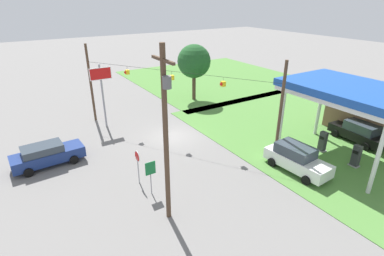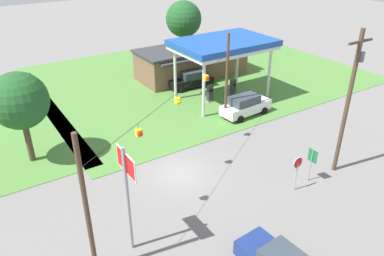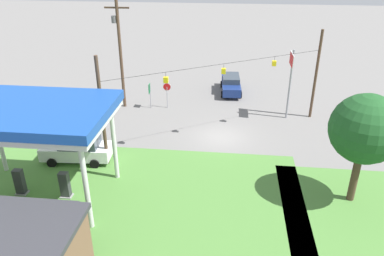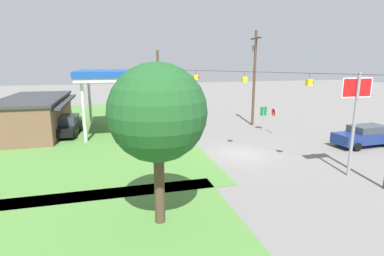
{
  "view_description": "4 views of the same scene",
  "coord_description": "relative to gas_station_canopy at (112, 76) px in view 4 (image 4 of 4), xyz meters",
  "views": [
    {
      "loc": [
        22.27,
        -11.91,
        11.95
      ],
      "look_at": [
        2.06,
        0.75,
        1.44
      ],
      "focal_mm": 28.0,
      "sensor_mm": 36.0,
      "label": 1
    },
    {
      "loc": [
        -11.13,
        -18.71,
        15.0
      ],
      "look_at": [
        3.21,
        3.28,
        1.28
      ],
      "focal_mm": 35.0,
      "sensor_mm": 36.0,
      "label": 2
    },
    {
      "loc": [
        -0.63,
        27.12,
        13.95
      ],
      "look_at": [
        1.96,
        3.81,
        2.56
      ],
      "focal_mm": 35.0,
      "sensor_mm": 36.0,
      "label": 3
    },
    {
      "loc": [
        -19.93,
        9.17,
        6.78
      ],
      "look_at": [
        4.27,
        2.72,
        1.26
      ],
      "focal_mm": 28.0,
      "sensor_mm": 36.0,
      "label": 4
    }
  ],
  "objects": [
    {
      "name": "grass_verge_station_corner",
      "position": [
        2.0,
        7.47,
        -5.47
      ],
      "size": [
        36.0,
        28.0,
        0.04
      ],
      "primitive_type": "cube",
      "color": "#4C7F38",
      "rests_on": "ground"
    },
    {
      "name": "signal_span_gantry",
      "position": [
        -10.61,
        -9.15,
        -1.26
      ],
      "size": [
        16.0,
        10.24,
        7.85
      ],
      "color": "#4C3828",
      "rests_on": "ground"
    },
    {
      "name": "stop_sign_roadside",
      "position": [
        -5.23,
        -14.82,
        -3.68
      ],
      "size": [
        0.8,
        0.08,
        2.5
      ],
      "rotation": [
        0.0,
        0.0,
        3.14
      ],
      "color": "#99999E",
      "rests_on": "ground"
    },
    {
      "name": "gas_station_store",
      "position": [
        1.3,
        7.45,
        -3.74
      ],
      "size": [
        12.86,
        5.99,
        3.47
      ],
      "color": "brown",
      "rests_on": "ground"
    },
    {
      "name": "route_sign",
      "position": [
        -3.61,
        -14.62,
        -3.78
      ],
      "size": [
        0.1,
        0.7,
        2.4
      ],
      "color": "gray",
      "rests_on": "ground"
    },
    {
      "name": "fuel_pump_far",
      "position": [
        1.45,
        -0.0,
        -4.65
      ],
      "size": [
        0.71,
        0.56,
        1.76
      ],
      "color": "gray",
      "rests_on": "ground"
    },
    {
      "name": "car_on_crossroad",
      "position": [
        -11.2,
        -19.79,
        -4.58
      ],
      "size": [
        2.33,
        5.26,
        1.74
      ],
      "rotation": [
        0.0,
        0.0,
        1.63
      ],
      "color": "navy",
      "rests_on": "ground"
    },
    {
      "name": "gas_station_canopy",
      "position": [
        0.0,
        0.0,
        0.0
      ],
      "size": [
        9.3,
        6.34,
        6.02
      ],
      "color": "silver",
      "rests_on": "ground"
    },
    {
      "name": "fuel_pump_near",
      "position": [
        -1.45,
        -0.0,
        -4.65
      ],
      "size": [
        0.71,
        0.56,
        1.76
      ],
      "color": "gray",
      "rests_on": "ground"
    },
    {
      "name": "car_at_pumps_front",
      "position": [
        -0.55,
        -4.3,
        -4.48
      ],
      "size": [
        4.99,
        2.33,
        1.99
      ],
      "rotation": [
        0.0,
        0.0,
        0.06
      ],
      "color": "white",
      "rests_on": "ground"
    },
    {
      "name": "ground_plane",
      "position": [
        -10.61,
        -9.14,
        -5.49
      ],
      "size": [
        160.0,
        160.0,
        0.0
      ],
      "primitive_type": "plane",
      "color": "slate"
    },
    {
      "name": "utility_pole_main",
      "position": [
        -1.02,
        -14.7,
        0.1
      ],
      "size": [
        2.2,
        0.44,
        10.01
      ],
      "color": "#4C3828",
      "rests_on": "ground"
    },
    {
      "name": "stop_sign_overhead",
      "position": [
        -16.26,
        -13.66,
        -1.08
      ],
      "size": [
        0.22,
        2.06,
        6.22
      ],
      "color": "gray",
      "rests_on": "ground"
    },
    {
      "name": "tree_west_verge",
      "position": [
        -18.8,
        -1.68,
        -0.71
      ],
      "size": [
        4.01,
        4.01,
        6.82
      ],
      "color": "#4C3828",
      "rests_on": "ground"
    },
    {
      "name": "car_at_pumps_rear",
      "position": [
        -0.88,
        4.29,
        -4.53
      ],
      "size": [
        4.99,
        2.4,
        1.89
      ],
      "rotation": [
        0.0,
        0.0,
        3.06
      ],
      "color": "black",
      "rests_on": "ground"
    }
  ]
}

